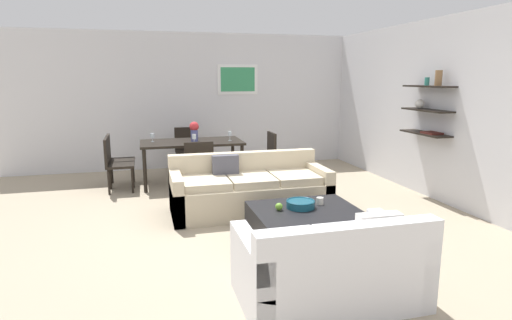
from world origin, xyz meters
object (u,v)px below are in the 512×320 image
at_px(coffee_table, 305,225).
at_px(centerpiece_vase, 194,130).
at_px(apple_on_coffee_table, 279,207).
at_px(wine_glass_left_far, 152,136).
at_px(dining_chair_left_near, 114,161).
at_px(dining_chair_head, 187,147).
at_px(dining_chair_foot, 198,165).
at_px(sofa_beige, 249,191).
at_px(dining_chair_right_near, 265,154).
at_px(dining_chair_left_far, 116,157).
at_px(wine_glass_foot, 194,137).
at_px(dining_table, 192,145).
at_px(wine_glass_right_near, 230,134).
at_px(loveseat_white, 330,268).
at_px(decorative_bowl, 301,204).
at_px(candle_jar, 320,201).

bearing_deg(coffee_table, centerpiece_vase, 106.63).
bearing_deg(apple_on_coffee_table, wine_glass_left_far, 112.64).
distance_m(dining_chair_left_near, dining_chair_head, 1.65).
bearing_deg(dining_chair_foot, sofa_beige, -57.48).
bearing_deg(centerpiece_vase, dining_chair_right_near, -8.11).
distance_m(sofa_beige, dining_chair_left_far, 2.71).
bearing_deg(centerpiece_vase, wine_glass_foot, -97.61).
bearing_deg(wine_glass_foot, dining_chair_left_far, 154.98).
relative_size(dining_table, dining_chair_foot, 1.96).
bearing_deg(dining_chair_left_far, dining_chair_left_near, -90.00).
xyz_separation_m(dining_chair_head, centerpiece_vase, (0.05, -0.88, 0.44)).
distance_m(wine_glass_left_far, wine_glass_right_near, 1.32).
xyz_separation_m(dining_chair_left_near, wine_glass_right_near, (1.92, 0.09, 0.36)).
xyz_separation_m(apple_on_coffee_table, wine_glass_foot, (-0.63, 2.56, 0.45)).
height_order(sofa_beige, dining_chair_foot, dining_chair_foot).
bearing_deg(dining_chair_foot, dining_chair_head, 90.00).
bearing_deg(wine_glass_foot, wine_glass_left_far, 142.37).
relative_size(dining_chair_right_near, wine_glass_left_far, 6.17).
distance_m(loveseat_white, centerpiece_vase, 4.32).
bearing_deg(wine_glass_right_near, coffee_table, -84.40).
bearing_deg(dining_chair_left_far, loveseat_white, -66.75).
xyz_separation_m(dining_chair_left_far, dining_chair_head, (1.27, 0.65, 0.00)).
bearing_deg(dining_chair_right_near, dining_chair_head, 140.14).
bearing_deg(wine_glass_right_near, apple_on_coffee_table, -90.46).
distance_m(decorative_bowl, candle_jar, 0.27).
relative_size(sofa_beige, coffee_table, 1.80).
relative_size(dining_chair_right_near, wine_glass_foot, 5.11).
distance_m(coffee_table, dining_chair_right_near, 2.82).
relative_size(loveseat_white, dining_chair_head, 1.67).
height_order(sofa_beige, centerpiece_vase, centerpiece_vase).
distance_m(loveseat_white, wine_glass_left_far, 4.59).
distance_m(dining_chair_left_far, dining_chair_head, 1.43).
height_order(coffee_table, centerpiece_vase, centerpiece_vase).
bearing_deg(dining_chair_head, loveseat_white, -82.78).
xyz_separation_m(decorative_bowl, wine_glass_right_near, (-0.24, 2.81, 0.44)).
xyz_separation_m(wine_glass_right_near, centerpiece_vase, (-0.60, 0.08, 0.08)).
relative_size(decorative_bowl, dining_chair_left_near, 0.37).
bearing_deg(decorative_bowl, sofa_beige, 105.05).
xyz_separation_m(sofa_beige, dining_chair_foot, (-0.58, 0.91, 0.21)).
relative_size(coffee_table, centerpiece_vase, 3.51).
distance_m(sofa_beige, centerpiece_vase, 1.93).
height_order(dining_chair_head, wine_glass_left_far, wine_glass_left_far).
relative_size(apple_on_coffee_table, dining_table, 0.05).
bearing_deg(apple_on_coffee_table, centerpiece_vase, 101.20).
bearing_deg(loveseat_white, candle_jar, 69.98).
bearing_deg(loveseat_white, coffee_table, 77.39).
relative_size(sofa_beige, wine_glass_right_near, 13.04).
xyz_separation_m(wine_glass_left_far, centerpiece_vase, (0.70, -0.14, 0.09)).
distance_m(coffee_table, decorative_bowl, 0.25).
bearing_deg(candle_jar, centerpiece_vase, 111.36).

